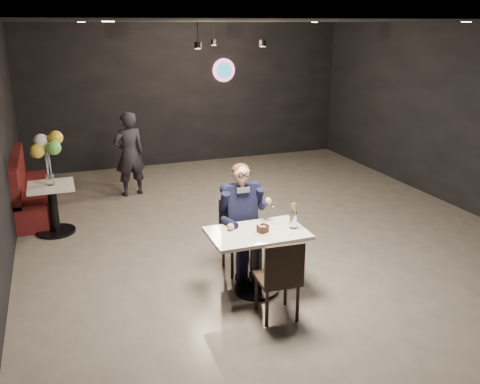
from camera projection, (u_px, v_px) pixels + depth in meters
name	position (u px, v px, depth m)	size (l,w,h in m)	color
floor	(269.00, 236.00, 7.49)	(9.00, 9.00, 0.00)	slate
wall_sign	(224.00, 70.00, 11.10)	(0.50, 0.06, 0.50)	pink
pendant_lights	(225.00, 29.00, 8.36)	(1.40, 1.20, 0.36)	black
main_table	(257.00, 262.00, 5.84)	(1.10, 0.70, 0.75)	silver
chair_far	(240.00, 237.00, 6.30)	(0.42, 0.46, 0.92)	black
chair_near	(277.00, 277.00, 5.31)	(0.42, 0.46, 0.92)	black
seated_man	(240.00, 217.00, 6.22)	(0.60, 0.80, 1.44)	black
dessert_plate	(262.00, 232.00, 5.68)	(0.21, 0.21, 0.01)	white
cake_slice	(263.00, 229.00, 5.66)	(0.11, 0.09, 0.08)	black
mint_leaf	(264.00, 227.00, 5.61)	(0.06, 0.04, 0.01)	#378C2D
sundae_glass	(293.00, 220.00, 5.79)	(0.08, 0.08, 0.19)	silver
wafer_cone	(295.00, 209.00, 5.71)	(0.06, 0.06, 0.13)	tan
booth_bench	(32.00, 184.00, 8.24)	(0.50, 1.98, 0.99)	#410E0E
side_table	(54.00, 207.00, 7.48)	(0.64, 0.64, 0.80)	silver
balloon_vase	(50.00, 179.00, 7.34)	(0.11, 0.11, 0.16)	silver
balloon_bunch	(47.00, 154.00, 7.22)	(0.37, 0.37, 0.61)	gold
passerby	(129.00, 154.00, 9.05)	(0.55, 0.36, 1.52)	black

